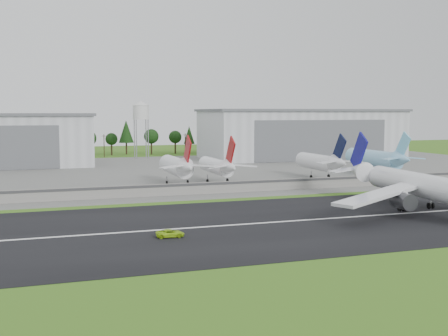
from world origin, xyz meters
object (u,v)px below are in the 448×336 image
object	(u,v)px
ground_vehicle	(170,233)
parked_jet_red_b	(219,166)
main_airliner	(427,192)
parked_jet_red_a	(178,166)
parked_jet_skyblue	(378,158)
parked_jet_navy	(322,162)

from	to	relation	value
ground_vehicle	parked_jet_red_b	distance (m)	81.02
main_airliner	parked_jet_red_a	xyz separation A→B (m)	(-43.33, 67.01, 1.35)
parked_jet_skyblue	parked_jet_red_b	bearing A→B (deg)	-175.50
parked_jet_red_a	parked_jet_red_b	xyz separation A→B (m)	(13.80, -0.07, -0.38)
parked_jet_red_a	parked_jet_navy	xyz separation A→B (m)	(52.12, -0.02, -0.11)
main_airliner	parked_jet_skyblue	size ratio (longest dim) A/B	1.59
parked_jet_red_a	parked_jet_navy	bearing A→B (deg)	-0.02
parked_jet_red_b	ground_vehicle	bearing A→B (deg)	-114.68
parked_jet_red_b	parked_jet_navy	distance (m)	38.32
parked_jet_red_b	parked_jet_navy	world-z (taller)	parked_jet_navy
main_airliner	parked_jet_skyblue	bearing A→B (deg)	-111.61
ground_vehicle	parked_jet_red_a	distance (m)	76.39
main_airliner	ground_vehicle	bearing A→B (deg)	10.33
main_airliner	parked_jet_red_a	size ratio (longest dim) A/B	1.89
parked_jet_red_a	main_airliner	bearing A→B (deg)	-57.11
parked_jet_navy	parked_jet_red_b	bearing A→B (deg)	-179.92
ground_vehicle	parked_jet_red_b	bearing A→B (deg)	-21.18
parked_jet_skyblue	ground_vehicle	bearing A→B (deg)	-141.42
parked_jet_red_a	parked_jet_navy	size ratio (longest dim) A/B	1.00
ground_vehicle	parked_jet_red_a	xyz separation A→B (m)	(19.96, 73.54, 5.39)
ground_vehicle	parked_jet_red_b	size ratio (longest dim) A/B	0.17
ground_vehicle	parked_jet_skyblue	world-z (taller)	parked_jet_skyblue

